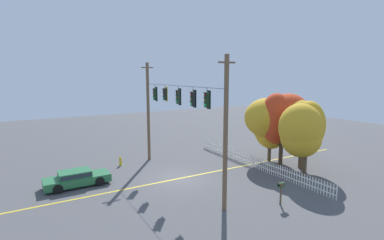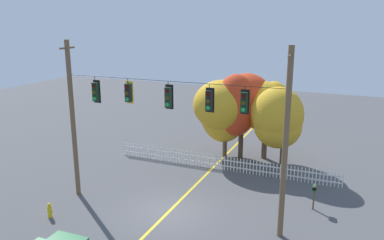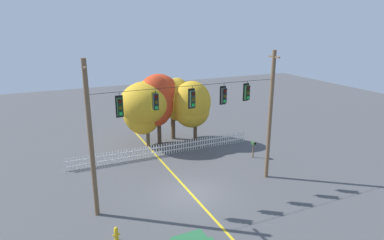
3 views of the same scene
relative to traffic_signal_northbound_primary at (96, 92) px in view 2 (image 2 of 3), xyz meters
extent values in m
plane|color=#4C4C4F|center=(4.27, -0.01, -6.29)|extent=(80.00, 80.00, 0.00)
cube|color=gold|center=(4.27, -0.01, -6.28)|extent=(0.16, 36.00, 0.01)
cylinder|color=brown|center=(-1.70, -0.01, -1.77)|extent=(0.27, 0.27, 9.03)
cylinder|color=brown|center=(10.24, -0.01, -1.77)|extent=(0.27, 0.27, 9.03)
cube|color=brown|center=(-1.70, -0.01, 2.29)|extent=(0.10, 1.10, 0.10)
cube|color=brown|center=(10.24, -0.01, 2.29)|extent=(0.10, 1.10, 0.10)
cylinder|color=black|center=(4.27, -0.01, 0.84)|extent=(11.74, 0.02, 0.02)
cylinder|color=black|center=(0.00, -0.01, 0.67)|extent=(0.03, 0.03, 0.34)
cube|color=black|center=(0.00, 0.12, 0.00)|extent=(0.43, 0.02, 1.26)
cube|color=black|center=(0.00, -0.01, 0.00)|extent=(0.30, 0.24, 1.01)
cylinder|color=#410706|center=(0.00, -0.15, 0.33)|extent=(0.20, 0.03, 0.20)
cube|color=black|center=(0.00, -0.19, 0.45)|extent=(0.22, 0.12, 0.06)
cylinder|color=#463B09|center=(0.00, -0.15, 0.00)|extent=(0.20, 0.03, 0.20)
cube|color=black|center=(0.00, -0.19, 0.11)|extent=(0.22, 0.12, 0.06)
cylinder|color=green|center=(0.00, -0.15, -0.34)|extent=(0.20, 0.03, 0.20)
cube|color=black|center=(0.00, -0.19, -0.23)|extent=(0.22, 0.12, 0.06)
cylinder|color=black|center=(2.06, -0.01, 0.71)|extent=(0.03, 0.03, 0.27)
cube|color=yellow|center=(2.06, 0.12, 0.10)|extent=(0.43, 0.02, 1.17)
cube|color=black|center=(2.06, -0.01, 0.10)|extent=(0.30, 0.24, 0.95)
cylinder|color=#410706|center=(2.06, -0.15, 0.41)|extent=(0.20, 0.03, 0.20)
cube|color=black|center=(2.06, -0.19, 0.53)|extent=(0.22, 0.12, 0.06)
cylinder|color=#463B09|center=(2.06, -0.15, 0.10)|extent=(0.20, 0.03, 0.20)
cube|color=black|center=(2.06, -0.19, 0.21)|extent=(0.22, 0.12, 0.06)
cylinder|color=green|center=(2.06, -0.15, -0.22)|extent=(0.20, 0.03, 0.20)
cube|color=black|center=(2.06, -0.19, -0.10)|extent=(0.22, 0.12, 0.06)
cylinder|color=black|center=(4.38, -0.01, 0.69)|extent=(0.03, 0.03, 0.31)
cube|color=black|center=(4.38, 0.12, 0.03)|extent=(0.43, 0.02, 1.25)
cube|color=#1E3323|center=(4.38, -0.01, 0.03)|extent=(0.30, 0.24, 1.01)
cylinder|color=#410706|center=(4.38, -0.15, 0.37)|extent=(0.20, 0.03, 0.20)
cube|color=#1E3323|center=(4.38, -0.19, 0.48)|extent=(0.22, 0.12, 0.06)
cylinder|color=#463B09|center=(4.38, -0.15, 0.03)|extent=(0.20, 0.03, 0.20)
cube|color=#1E3323|center=(4.38, -0.19, 0.15)|extent=(0.22, 0.12, 0.06)
cylinder|color=green|center=(4.38, -0.15, -0.30)|extent=(0.20, 0.03, 0.20)
cube|color=#1E3323|center=(4.38, -0.19, -0.19)|extent=(0.22, 0.12, 0.06)
cylinder|color=black|center=(6.54, -0.01, 0.68)|extent=(0.03, 0.03, 0.32)
cube|color=black|center=(6.54, 0.12, 0.04)|extent=(0.43, 0.02, 1.20)
cube|color=black|center=(6.54, -0.01, 0.04)|extent=(0.30, 0.24, 0.96)
cylinder|color=#410706|center=(6.54, -0.15, 0.36)|extent=(0.20, 0.03, 0.20)
cube|color=black|center=(6.54, -0.19, 0.48)|extent=(0.22, 0.12, 0.06)
cylinder|color=#463B09|center=(6.54, -0.15, 0.04)|extent=(0.20, 0.03, 0.20)
cube|color=black|center=(6.54, -0.19, 0.15)|extent=(0.22, 0.12, 0.06)
cylinder|color=green|center=(6.54, -0.15, -0.28)|extent=(0.20, 0.03, 0.20)
cube|color=black|center=(6.54, -0.19, -0.17)|extent=(0.22, 0.12, 0.06)
cylinder|color=black|center=(8.26, -0.01, 0.70)|extent=(0.03, 0.03, 0.28)
cube|color=black|center=(8.26, 0.12, 0.10)|extent=(0.43, 0.02, 1.16)
cube|color=black|center=(8.26, -0.01, 0.10)|extent=(0.30, 0.24, 0.94)
cylinder|color=#410706|center=(8.26, -0.15, 0.41)|extent=(0.20, 0.03, 0.20)
cube|color=black|center=(8.26, -0.19, 0.52)|extent=(0.22, 0.12, 0.06)
cylinder|color=#463B09|center=(8.26, -0.15, 0.10)|extent=(0.20, 0.03, 0.20)
cube|color=black|center=(8.26, -0.19, 0.21)|extent=(0.22, 0.12, 0.06)
cylinder|color=green|center=(8.26, -0.15, -0.21)|extent=(0.20, 0.03, 0.20)
cube|color=black|center=(8.26, -0.19, -0.10)|extent=(0.22, 0.12, 0.06)
cube|color=white|center=(-2.90, 6.92, -5.78)|extent=(0.06, 0.04, 1.01)
cube|color=white|center=(-2.67, 6.92, -5.78)|extent=(0.06, 0.04, 1.01)
cube|color=white|center=(-2.45, 6.92, -5.78)|extent=(0.06, 0.04, 1.01)
cube|color=white|center=(-2.23, 6.92, -5.78)|extent=(0.06, 0.04, 1.01)
cube|color=white|center=(-2.00, 6.92, -5.78)|extent=(0.06, 0.04, 1.01)
cube|color=white|center=(-1.78, 6.92, -5.78)|extent=(0.06, 0.04, 1.01)
cube|color=white|center=(-1.55, 6.92, -5.78)|extent=(0.06, 0.04, 1.01)
cube|color=white|center=(-1.33, 6.92, -5.78)|extent=(0.06, 0.04, 1.01)
cube|color=white|center=(-1.11, 6.92, -5.78)|extent=(0.06, 0.04, 1.01)
cube|color=white|center=(-0.88, 6.92, -5.78)|extent=(0.06, 0.04, 1.01)
cube|color=white|center=(-0.66, 6.92, -5.78)|extent=(0.06, 0.04, 1.01)
cube|color=white|center=(-0.44, 6.92, -5.78)|extent=(0.06, 0.04, 1.01)
cube|color=white|center=(-0.21, 6.92, -5.78)|extent=(0.06, 0.04, 1.01)
cube|color=white|center=(0.01, 6.92, -5.78)|extent=(0.06, 0.04, 1.01)
cube|color=white|center=(0.24, 6.92, -5.78)|extent=(0.06, 0.04, 1.01)
cube|color=white|center=(0.46, 6.92, -5.78)|extent=(0.06, 0.04, 1.01)
cube|color=white|center=(0.68, 6.92, -5.78)|extent=(0.06, 0.04, 1.01)
cube|color=white|center=(0.91, 6.92, -5.78)|extent=(0.06, 0.04, 1.01)
cube|color=white|center=(1.13, 6.92, -5.78)|extent=(0.06, 0.04, 1.01)
cube|color=white|center=(1.35, 6.92, -5.78)|extent=(0.06, 0.04, 1.01)
cube|color=white|center=(1.58, 6.92, -5.78)|extent=(0.06, 0.04, 1.01)
cube|color=white|center=(1.80, 6.92, -5.78)|extent=(0.06, 0.04, 1.01)
cube|color=white|center=(2.03, 6.92, -5.78)|extent=(0.06, 0.04, 1.01)
cube|color=white|center=(2.25, 6.92, -5.78)|extent=(0.06, 0.04, 1.01)
cube|color=white|center=(2.47, 6.92, -5.78)|extent=(0.06, 0.04, 1.01)
cube|color=white|center=(2.70, 6.92, -5.78)|extent=(0.06, 0.04, 1.01)
cube|color=white|center=(2.92, 6.92, -5.78)|extent=(0.06, 0.04, 1.01)
cube|color=white|center=(3.15, 6.92, -5.78)|extent=(0.06, 0.04, 1.01)
cube|color=white|center=(3.37, 6.92, -5.78)|extent=(0.06, 0.04, 1.01)
cube|color=white|center=(3.59, 6.92, -5.78)|extent=(0.06, 0.04, 1.01)
cube|color=white|center=(3.82, 6.92, -5.78)|extent=(0.06, 0.04, 1.01)
cube|color=white|center=(4.04, 6.92, -5.78)|extent=(0.06, 0.04, 1.01)
cube|color=white|center=(4.26, 6.92, -5.78)|extent=(0.06, 0.04, 1.01)
cube|color=white|center=(4.49, 6.92, -5.78)|extent=(0.06, 0.04, 1.01)
cube|color=white|center=(4.71, 6.92, -5.78)|extent=(0.06, 0.04, 1.01)
cube|color=white|center=(4.94, 6.92, -5.78)|extent=(0.06, 0.04, 1.01)
cube|color=white|center=(5.16, 6.92, -5.78)|extent=(0.06, 0.04, 1.01)
cube|color=white|center=(5.38, 6.92, -5.78)|extent=(0.06, 0.04, 1.01)
cube|color=white|center=(5.61, 6.92, -5.78)|extent=(0.06, 0.04, 1.01)
cube|color=white|center=(5.83, 6.92, -5.78)|extent=(0.06, 0.04, 1.01)
cube|color=white|center=(6.05, 6.92, -5.78)|extent=(0.06, 0.04, 1.01)
cube|color=white|center=(6.28, 6.92, -5.78)|extent=(0.06, 0.04, 1.01)
cube|color=white|center=(6.50, 6.92, -5.78)|extent=(0.06, 0.04, 1.01)
cube|color=white|center=(6.73, 6.92, -5.78)|extent=(0.06, 0.04, 1.01)
cube|color=white|center=(6.95, 6.92, -5.78)|extent=(0.06, 0.04, 1.01)
cube|color=white|center=(7.17, 6.92, -5.78)|extent=(0.06, 0.04, 1.01)
cube|color=white|center=(7.40, 6.92, -5.78)|extent=(0.06, 0.04, 1.01)
cube|color=white|center=(7.62, 6.92, -5.78)|extent=(0.06, 0.04, 1.01)
cube|color=white|center=(7.84, 6.92, -5.78)|extent=(0.06, 0.04, 1.01)
cube|color=white|center=(8.07, 6.92, -5.78)|extent=(0.06, 0.04, 1.01)
cube|color=white|center=(8.29, 6.92, -5.78)|extent=(0.06, 0.04, 1.01)
cube|color=white|center=(8.52, 6.92, -5.78)|extent=(0.06, 0.04, 1.01)
cube|color=white|center=(8.74, 6.92, -5.78)|extent=(0.06, 0.04, 1.01)
cube|color=white|center=(8.96, 6.92, -5.78)|extent=(0.06, 0.04, 1.01)
cube|color=white|center=(9.19, 6.92, -5.78)|extent=(0.06, 0.04, 1.01)
cube|color=white|center=(9.41, 6.92, -5.78)|extent=(0.06, 0.04, 1.01)
cube|color=white|center=(9.63, 6.92, -5.78)|extent=(0.06, 0.04, 1.01)
cube|color=white|center=(9.86, 6.92, -5.78)|extent=(0.06, 0.04, 1.01)
cube|color=white|center=(10.08, 6.92, -5.78)|extent=(0.06, 0.04, 1.01)
cube|color=white|center=(10.31, 6.92, -5.78)|extent=(0.06, 0.04, 1.01)
cube|color=white|center=(10.53, 6.92, -5.78)|extent=(0.06, 0.04, 1.01)
cube|color=white|center=(10.75, 6.92, -5.78)|extent=(0.06, 0.04, 1.01)
cube|color=white|center=(10.98, 6.92, -5.78)|extent=(0.06, 0.04, 1.01)
cube|color=white|center=(11.20, 6.92, -5.78)|extent=(0.06, 0.04, 1.01)
cube|color=white|center=(11.43, 6.92, -5.78)|extent=(0.06, 0.04, 1.01)
cube|color=white|center=(11.65, 6.92, -5.78)|extent=(0.06, 0.04, 1.01)
cube|color=white|center=(11.87, 6.92, -5.78)|extent=(0.06, 0.04, 1.01)
cube|color=white|center=(12.10, 6.92, -5.78)|extent=(0.06, 0.04, 1.01)
cube|color=white|center=(12.32, 6.92, -5.78)|extent=(0.06, 0.04, 1.01)
cube|color=white|center=(12.54, 6.92, -5.78)|extent=(0.06, 0.04, 1.01)
cube|color=white|center=(12.77, 6.92, -5.78)|extent=(0.06, 0.04, 1.01)
cube|color=white|center=(4.94, 6.95, -5.98)|extent=(15.67, 0.03, 0.08)
cube|color=white|center=(4.94, 6.95, -5.56)|extent=(15.67, 0.03, 0.08)
cylinder|color=brown|center=(4.33, 9.45, -5.30)|extent=(0.32, 0.32, 1.98)
ellipsoid|color=gold|center=(4.05, 9.84, -2.84)|extent=(3.63, 3.21, 4.72)
ellipsoid|color=gold|center=(4.48, 9.70, -2.51)|extent=(3.59, 2.96, 4.25)
ellipsoid|color=gold|center=(4.05, 9.30, -2.24)|extent=(4.16, 4.09, 3.63)
cylinder|color=#473828|center=(5.48, 9.69, -4.86)|extent=(0.36, 0.36, 2.85)
ellipsoid|color=red|center=(5.16, 9.27, -2.17)|extent=(3.09, 2.64, 4.51)
ellipsoid|color=red|center=(5.69, 10.18, -1.90)|extent=(3.88, 3.55, 3.90)
cylinder|color=brown|center=(7.10, 10.39, -4.98)|extent=(0.40, 0.40, 2.62)
ellipsoid|color=gold|center=(7.59, 10.51, -2.52)|extent=(2.74, 2.48, 4.10)
ellipsoid|color=gold|center=(6.69, 10.23, -2.22)|extent=(3.97, 3.39, 3.58)
cylinder|color=brown|center=(8.71, 8.86, -5.17)|extent=(0.34, 0.34, 2.24)
ellipsoid|color=gold|center=(8.31, 8.71, -3.22)|extent=(3.25, 2.90, 3.10)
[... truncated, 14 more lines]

